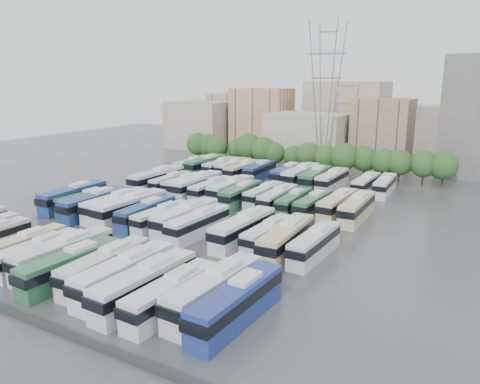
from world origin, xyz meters
The scene contains 53 objects.
ground centered at (0.00, 0.00, 0.00)m, with size 220.00×220.00×0.00m, color #424447.
tree_line centered at (-0.88, 42.09, 4.34)m, with size 64.57×7.43×8.20m.
city_buildings centered at (-7.46, 71.86, 7.87)m, with size 102.00×35.00×20.00m.
apartment_tower centered at (34.00, 58.00, 13.00)m, with size 14.00×14.00×26.00m, color silver.
electricity_pylon centered at (2.00, 50.00, 18.66)m, with size 9.00×6.91×33.83m.
bus_r0_s4 centered at (-8.15, -23.92, 1.72)m, with size 2.67×11.24×3.51m.
bus_r0_s5 centered at (-4.95, -24.28, 1.72)m, with size 2.53×11.22×3.51m.
bus_r0_s6 centered at (-1.68, -23.48, 1.94)m, with size 3.27×12.71×3.96m.
bus_r0_s7 centered at (1.59, -25.26, 1.88)m, with size 3.14×12.28×3.82m.
bus_r0_s8 centered at (4.88, -23.43, 1.88)m, with size 3.24×12.30×3.82m.
bus_r0_s9 centered at (8.25, -24.06, 1.97)m, with size 2.98×12.83×4.01m.
bus_r0_s10 centered at (11.61, -24.84, 1.96)m, with size 3.27×12.83×3.99m.
bus_r0_s11 centered at (14.99, -25.03, 1.80)m, with size 2.91×11.77×3.67m.
bus_r0_s12 centered at (18.28, -22.76, 2.00)m, with size 3.43×13.11×4.08m.
bus_r0_s13 centered at (21.22, -23.69, 1.96)m, with size 3.11×12.79×3.99m.
bus_r1_s0 centered at (-21.27, -5.08, 2.00)m, with size 3.37×13.12×4.08m.
bus_r1_s1 centered at (-18.26, -5.10, 1.70)m, with size 2.90×11.13×3.46m.
bus_r1_s2 centered at (-14.96, -6.35, 1.97)m, with size 2.81×12.81×4.02m.
bus_r1_s3 centered at (-11.62, -5.09, 1.94)m, with size 2.98×12.65×3.95m.
bus_r1_s4 centered at (-8.37, -5.32, 2.04)m, with size 3.52×13.38×4.16m.
bus_r1_s5 centered at (-4.96, -5.72, 1.80)m, with size 3.10×11.77×3.66m.
bus_r1_s6 centered at (-1.79, -5.90, 1.69)m, with size 2.94×11.07×3.44m.
bus_r1_s7 centered at (1.82, -5.10, 1.94)m, with size 3.18×12.69×3.96m.
bus_r1_s8 centered at (4.78, -6.16, 1.81)m, with size 3.13×11.86×3.69m.
bus_r1_s10 centered at (11.44, -5.36, 1.96)m, with size 3.31×12.83×3.99m.
bus_r1_s11 centered at (14.97, -5.02, 1.69)m, with size 2.74×11.04×3.44m.
bus_r1_s12 centered at (18.10, -6.17, 1.99)m, with size 3.40×13.00×4.04m.
bus_r1_s13 centered at (21.55, -5.60, 1.78)m, with size 2.76×11.61×3.63m.
bus_r2_s1 centered at (-18.09, 12.52, 2.08)m, with size 3.30×13.57×4.24m.
bus_r2_s2 centered at (-14.99, 12.70, 1.66)m, with size 2.65×10.86×3.39m.
bus_r2_s3 centered at (-11.65, 12.51, 1.71)m, with size 2.54×11.12×3.48m.
bus_r2_s4 centered at (-8.36, 12.07, 2.03)m, with size 2.98×13.22×4.14m.
bus_r2_s5 centered at (-4.99, 11.90, 1.77)m, with size 2.60×11.50×3.60m.
bus_r2_s6 centered at (-1.55, 13.08, 1.89)m, with size 2.98×12.35×3.86m.
bus_r2_s7 centered at (1.70, 10.95, 1.83)m, with size 3.07×11.96×3.72m.
bus_r2_s8 centered at (4.99, 13.17, 1.70)m, with size 2.64×11.07×3.46m.
bus_r2_s9 centered at (8.25, 11.85, 1.75)m, with size 2.65×11.41×3.57m.
bus_r2_s10 centered at (11.40, 11.22, 1.69)m, with size 2.83×11.04×3.44m.
bus_r2_s11 centered at (14.79, 11.34, 1.74)m, with size 2.74×11.36×3.55m.
bus_r2_s12 centered at (18.29, 12.76, 1.87)m, with size 3.05×12.23×3.81m.
bus_r2_s13 centered at (21.51, 12.19, 1.90)m, with size 2.97×12.41×3.87m.
bus_r3_s0 centered at (-21.65, 28.98, 1.73)m, with size 2.71×11.27×3.52m.
bus_r3_s1 centered at (-18.24, 29.84, 2.01)m, with size 3.39×13.14×4.09m.
bus_r3_s2 centered at (-14.74, 30.30, 1.81)m, with size 2.81×11.83×3.70m.
bus_r3_s3 centered at (-11.63, 30.77, 1.84)m, with size 2.92×12.02×3.75m.
bus_r3_s4 centered at (-8.15, 29.07, 1.88)m, with size 3.10×12.31×3.83m.
bus_r3_s5 centered at (-5.07, 30.83, 1.83)m, with size 3.10×12.01×3.74m.
bus_r3_s7 centered at (1.69, 30.41, 1.92)m, with size 2.82×12.48×3.91m.
bus_r3_s8 centered at (5.00, 29.44, 2.07)m, with size 3.06×13.49×4.22m.
bus_r3_s9 centered at (8.37, 28.90, 2.02)m, with size 3.42×13.22×4.11m.
bus_r3_s10 centered at (11.58, 29.37, 1.89)m, with size 2.91×12.33×3.85m.
bus_r3_s12 centered at (18.03, 30.01, 1.73)m, with size 2.72×11.29×3.52m.
bus_r3_s13 centered at (21.33, 30.82, 1.72)m, with size 2.96×11.26×3.50m.
Camera 1 is at (40.49, -56.42, 21.59)m, focal length 35.00 mm.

